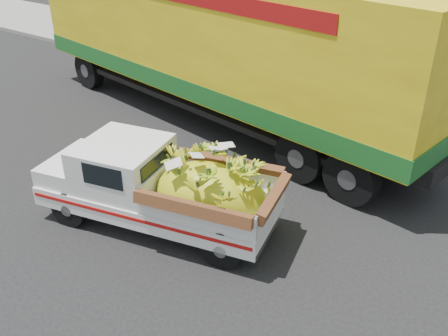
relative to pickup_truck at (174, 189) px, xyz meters
The scene contains 5 objects.
ground 2.17m from the pickup_truck, 159.07° to the left, with size 100.00×100.00×0.00m, color black.
curb 7.08m from the pickup_truck, 105.54° to the left, with size 60.00×0.25×0.15m, color gray.
sidewalk 9.11m from the pickup_truck, 101.99° to the left, with size 60.00×4.00×0.14m, color gray.
pickup_truck is the anchor object (origin of this frame).
semi_trailer 5.06m from the pickup_truck, 117.61° to the left, with size 12.07×4.40×3.80m.
Camera 1 is at (6.87, -6.17, 5.28)m, focal length 40.00 mm.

